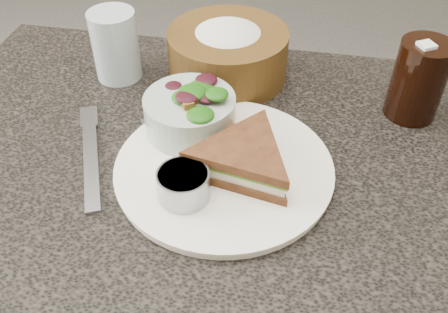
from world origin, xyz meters
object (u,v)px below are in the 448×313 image
Objects in this scene: salad_bowl at (190,108)px; dressing_ramekin at (184,185)px; dining_table at (228,310)px; water_glass at (115,45)px; dinner_plate at (224,169)px; sandwich at (244,159)px; bread_basket at (228,47)px; cola_glass at (419,77)px.

salad_bowl is 0.14m from dressing_ramekin.
dining_table is 7.39× the size of salad_bowl.
water_glass reaches higher than dining_table.
dressing_ramekin reaches higher than dinner_plate.
bread_basket is (-0.07, 0.25, 0.02)m from sandwich.
salad_bowl is at bearing -160.22° from cola_glass.
dinner_plate is 1.47× the size of bread_basket.
salad_bowl is at bearing 151.44° from sandwich.
dining_table is 0.50m from bread_basket.
salad_bowl is at bearing 132.45° from dinner_plate.
sandwich is 0.84× the size of bread_basket.
dinner_plate is 2.53× the size of water_glass.
bread_basket is at bearing 99.07° from dinner_plate.
water_glass is at bearing -169.80° from bread_basket.
cola_glass is 1.15× the size of water_glass.
bread_basket is at bearing 116.10° from sandwich.
dinner_plate is 1.74× the size of sandwich.
dinner_plate is at bearing -145.22° from dining_table.
cola_glass reaches higher than sandwich.
dining_table is 7.25× the size of cola_glass.
cola_glass is (0.31, 0.26, 0.04)m from dressing_ramekin.
dinner_plate is at bearing -80.93° from bread_basket.
salad_bowl is 0.18m from bread_basket.
dinner_plate is at bearing -42.73° from water_glass.
cola_glass is at bearing 19.78° from salad_bowl.
dressing_ramekin is 0.57× the size of water_glass.
sandwich is at bearing -140.70° from cola_glass.
water_glass is (-0.50, 0.02, -0.01)m from cola_glass.
dining_table is at bearing 163.82° from sandwich.
cola_glass is (0.26, 0.19, 0.44)m from dining_table.
bread_basket is at bearing 169.98° from cola_glass.
cola_glass reaches higher than dinner_plate.
bread_basket is 1.72× the size of water_glass.
dinner_plate reaches higher than dining_table.
dining_table is 0.44m from salad_bowl.
salad_bowl is 0.66× the size of bread_basket.
dressing_ramekin is 0.31m from bread_basket.
water_glass is (-0.26, 0.22, 0.02)m from sandwich.
cola_glass is (0.31, -0.05, 0.01)m from bread_basket.
dining_table is at bearing -41.25° from water_glass.
dining_table is at bearing -144.70° from cola_glass.
sandwich is 0.34m from water_glass.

